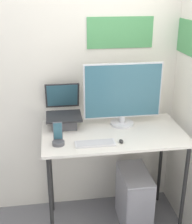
{
  "coord_description": "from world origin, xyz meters",
  "views": [
    {
      "loc": [
        -0.46,
        -1.86,
        1.97
      ],
      "look_at": [
        -0.14,
        0.31,
        1.09
      ],
      "focal_mm": 50.0,
      "sensor_mm": 36.0,
      "label": 1
    }
  ],
  "objects_px": {
    "mouse": "(121,141)",
    "keyboard": "(95,143)",
    "monitor": "(123,95)",
    "computer_tower": "(134,199)",
    "laptop": "(64,116)",
    "cell_phone": "(58,139)"
  },
  "relations": [
    {
      "from": "mouse",
      "to": "keyboard",
      "type": "bearing_deg",
      "value": 179.7
    },
    {
      "from": "monitor",
      "to": "mouse",
      "type": "height_order",
      "value": "monitor"
    },
    {
      "from": "monitor",
      "to": "laptop",
      "type": "bearing_deg",
      "value": 174.44
    },
    {
      "from": "cell_phone",
      "to": "computer_tower",
      "type": "height_order",
      "value": "cell_phone"
    },
    {
      "from": "laptop",
      "to": "mouse",
      "type": "height_order",
      "value": "laptop"
    },
    {
      "from": "mouse",
      "to": "monitor",
      "type": "bearing_deg",
      "value": 76.2
    },
    {
      "from": "mouse",
      "to": "laptop",
      "type": "bearing_deg",
      "value": 137.37
    },
    {
      "from": "keyboard",
      "to": "cell_phone",
      "type": "bearing_deg",
      "value": 171.6
    },
    {
      "from": "monitor",
      "to": "computer_tower",
      "type": "xyz_separation_m",
      "value": [
        0.09,
        -0.15,
        -0.9
      ]
    },
    {
      "from": "keyboard",
      "to": "cell_phone",
      "type": "height_order",
      "value": "cell_phone"
    },
    {
      "from": "monitor",
      "to": "keyboard",
      "type": "xyz_separation_m",
      "value": [
        -0.27,
        -0.32,
        -0.25
      ]
    },
    {
      "from": "monitor",
      "to": "computer_tower",
      "type": "distance_m",
      "value": 0.92
    },
    {
      "from": "keyboard",
      "to": "mouse",
      "type": "distance_m",
      "value": 0.19
    },
    {
      "from": "cell_phone",
      "to": "mouse",
      "type": "bearing_deg",
      "value": -5.0
    },
    {
      "from": "cell_phone",
      "to": "computer_tower",
      "type": "relative_size",
      "value": 0.34
    },
    {
      "from": "laptop",
      "to": "keyboard",
      "type": "xyz_separation_m",
      "value": [
        0.21,
        -0.37,
        -0.08
      ]
    },
    {
      "from": "laptop",
      "to": "monitor",
      "type": "relative_size",
      "value": 0.53
    },
    {
      "from": "keyboard",
      "to": "cell_phone",
      "type": "relative_size",
      "value": 1.65
    },
    {
      "from": "keyboard",
      "to": "computer_tower",
      "type": "height_order",
      "value": "keyboard"
    },
    {
      "from": "monitor",
      "to": "mouse",
      "type": "relative_size",
      "value": 12.41
    },
    {
      "from": "mouse",
      "to": "computer_tower",
      "type": "height_order",
      "value": "mouse"
    },
    {
      "from": "keyboard",
      "to": "computer_tower",
      "type": "xyz_separation_m",
      "value": [
        0.36,
        0.17,
        -0.65
      ]
    }
  ]
}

